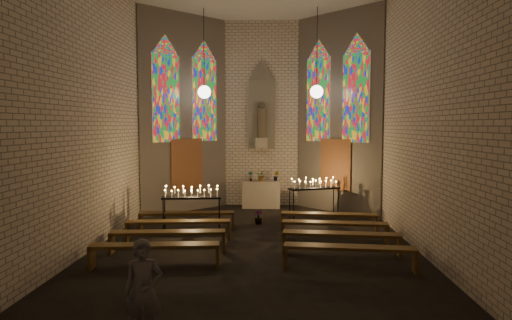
# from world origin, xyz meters

# --- Properties ---
(floor) EXTENTS (12.00, 12.00, 0.00)m
(floor) POSITION_xyz_m (0.00, 0.00, 0.00)
(floor) COLOR black
(floor) RESTS_ON ground
(room) EXTENTS (8.22, 12.43, 7.00)m
(room) POSITION_xyz_m (-0.00, 3.37, 3.72)
(room) COLOR beige
(room) RESTS_ON ground
(altar) EXTENTS (1.40, 0.60, 1.00)m
(altar) POSITION_xyz_m (0.00, 5.45, 0.50)
(altar) COLOR beige
(altar) RESTS_ON ground
(flower_vase_left) EXTENTS (0.23, 0.19, 0.36)m
(flower_vase_left) POSITION_xyz_m (-0.39, 5.38, 1.18)
(flower_vase_left) COLOR #4C723F
(flower_vase_left) RESTS_ON altar
(flower_vase_center) EXTENTS (0.46, 0.43, 0.41)m
(flower_vase_center) POSITION_xyz_m (0.01, 5.47, 1.20)
(flower_vase_center) COLOR #4C723F
(flower_vase_center) RESTS_ON altar
(flower_vase_right) EXTENTS (0.21, 0.17, 0.37)m
(flower_vase_right) POSITION_xyz_m (0.55, 5.51, 1.19)
(flower_vase_right) COLOR #4C723F
(flower_vase_right) RESTS_ON altar
(aisle_flower_pot) EXTENTS (0.25, 0.25, 0.44)m
(aisle_flower_pot) POSITION_xyz_m (-0.00, 2.59, 0.22)
(aisle_flower_pot) COLOR #4C723F
(aisle_flower_pot) RESTS_ON ground
(votive_stand_left) EXTENTS (1.74, 0.57, 1.25)m
(votive_stand_left) POSITION_xyz_m (-1.91, 1.60, 1.08)
(votive_stand_left) COLOR black
(votive_stand_left) RESTS_ON ground
(votive_stand_right) EXTENTS (1.76, 1.00, 1.27)m
(votive_stand_right) POSITION_xyz_m (1.81, 3.60, 1.09)
(votive_stand_right) COLOR black
(votive_stand_right) RESTS_ON ground
(pew_left_0) EXTENTS (2.79, 0.64, 0.53)m
(pew_left_0) POSITION_xyz_m (-2.08, 1.72, 0.43)
(pew_left_0) COLOR #563C18
(pew_left_0) RESTS_ON ground
(pew_right_0) EXTENTS (2.79, 0.64, 0.53)m
(pew_right_0) POSITION_xyz_m (2.08, 1.72, 0.43)
(pew_right_0) COLOR #563C18
(pew_right_0) RESTS_ON ground
(pew_left_1) EXTENTS (2.79, 0.64, 0.53)m
(pew_left_1) POSITION_xyz_m (-2.08, 0.52, 0.43)
(pew_left_1) COLOR #563C18
(pew_left_1) RESTS_ON ground
(pew_right_1) EXTENTS (2.79, 0.64, 0.53)m
(pew_right_1) POSITION_xyz_m (2.08, 0.52, 0.43)
(pew_right_1) COLOR #563C18
(pew_right_1) RESTS_ON ground
(pew_left_2) EXTENTS (2.79, 0.64, 0.53)m
(pew_left_2) POSITION_xyz_m (-2.08, -0.68, 0.43)
(pew_left_2) COLOR #563C18
(pew_left_2) RESTS_ON ground
(pew_right_2) EXTENTS (2.79, 0.64, 0.53)m
(pew_right_2) POSITION_xyz_m (2.08, -0.68, 0.43)
(pew_right_2) COLOR #563C18
(pew_right_2) RESTS_ON ground
(pew_left_3) EXTENTS (2.79, 0.64, 0.53)m
(pew_left_3) POSITION_xyz_m (-2.08, -1.88, 0.43)
(pew_left_3) COLOR #563C18
(pew_left_3) RESTS_ON ground
(pew_right_3) EXTENTS (2.79, 0.64, 0.53)m
(pew_right_3) POSITION_xyz_m (2.08, -1.88, 0.43)
(pew_right_3) COLOR #563C18
(pew_right_3) RESTS_ON ground
(visitor) EXTENTS (0.61, 0.46, 1.49)m
(visitor) POSITION_xyz_m (-1.35, -5.24, 0.74)
(visitor) COLOR #565560
(visitor) RESTS_ON ground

